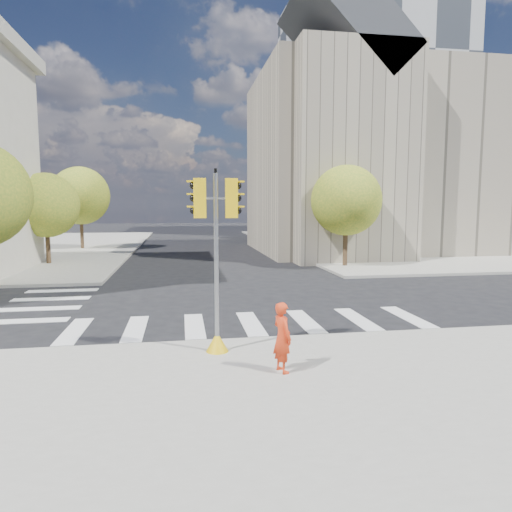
{
  "coord_description": "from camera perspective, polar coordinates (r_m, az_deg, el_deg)",
  "views": [
    {
      "loc": [
        -2.26,
        -16.14,
        3.8
      ],
      "look_at": [
        0.19,
        -1.24,
        2.1
      ],
      "focal_mm": 32.0,
      "sensor_mm": 36.0,
      "label": 1
    }
  ],
  "objects": [
    {
      "name": "lamp_far",
      "position": [
        45.32,
        3.77,
        7.4
      ],
      "size": [
        0.35,
        0.18,
        8.11
      ],
      "color": "black",
      "rests_on": "sidewalk_far_right"
    },
    {
      "name": "sidewalk_far_right",
      "position": [
        47.8,
        18.45,
        1.63
      ],
      "size": [
        28.0,
        40.0,
        0.15
      ],
      "primitive_type": "cube",
      "color": "gray",
      "rests_on": "ground"
    },
    {
      "name": "tree_re_mid",
      "position": [
        39.37,
        5.05,
        7.21
      ],
      "size": [
        4.6,
        4.6,
        6.66
      ],
      "color": "#382616",
      "rests_on": "ground"
    },
    {
      "name": "lamp_near",
      "position": [
        31.84,
        9.54,
        7.74
      ],
      "size": [
        0.35,
        0.18,
        8.11
      ],
      "color": "black",
      "rests_on": "sidewalk_far_right"
    },
    {
      "name": "tree_re_near",
      "position": [
        27.9,
        11.21,
        6.83
      ],
      "size": [
        4.2,
        4.2,
        6.16
      ],
      "color": "#382616",
      "rests_on": "ground"
    },
    {
      "name": "ground",
      "position": [
        16.73,
        -1.35,
        -6.7
      ],
      "size": [
        160.0,
        160.0,
        0.0
      ],
      "primitive_type": "plane",
      "color": "black",
      "rests_on": "ground"
    },
    {
      "name": "sidewalk_near",
      "position": [
        6.74,
        13.48,
        -27.35
      ],
      "size": [
        30.0,
        14.0,
        0.15
      ],
      "primitive_type": "cube",
      "color": "gray",
      "rests_on": "ground"
    },
    {
      "name": "tree_lw_mid",
      "position": [
        31.24,
        -24.77,
        5.77
      ],
      "size": [
        4.0,
        4.0,
        5.77
      ],
      "color": "#382616",
      "rests_on": "ground"
    },
    {
      "name": "civic_building",
      "position": [
        39.67,
        17.79,
        11.14
      ],
      "size": [
        26.0,
        16.0,
        19.39
      ],
      "color": "gray",
      "rests_on": "ground"
    },
    {
      "name": "traffic_signal",
      "position": [
        11.25,
        -4.96,
        -2.49
      ],
      "size": [
        1.07,
        0.56,
        4.52
      ],
      "rotation": [
        0.0,
        0.0,
        -0.06
      ],
      "color": "#DCAF0B",
      "rests_on": "sidewalk_near"
    },
    {
      "name": "tree_re_far",
      "position": [
        51.08,
        1.68,
        6.5
      ],
      "size": [
        4.0,
        4.0,
        5.88
      ],
      "color": "#382616",
      "rests_on": "ground"
    },
    {
      "name": "tree_lw_far",
      "position": [
        40.98,
        -21.11,
        7.04
      ],
      "size": [
        4.8,
        4.8,
        6.95
      ],
      "color": "#382616",
      "rests_on": "ground"
    },
    {
      "name": "office_tower",
      "position": [
        63.98,
        13.66,
        16.34
      ],
      "size": [
        20.0,
        18.0,
        30.0
      ],
      "primitive_type": "cube",
      "color": "#9EA0A3",
      "rests_on": "ground"
    },
    {
      "name": "photographer",
      "position": [
        10.11,
        3.3,
        -10.09
      ],
      "size": [
        0.54,
        0.66,
        1.56
      ],
      "primitive_type": "imported",
      "rotation": [
        0.0,
        0.0,
        1.9
      ],
      "color": "red",
      "rests_on": "sidewalk_near"
    }
  ]
}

